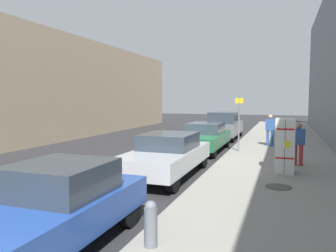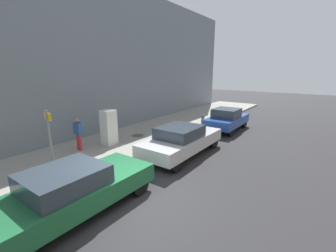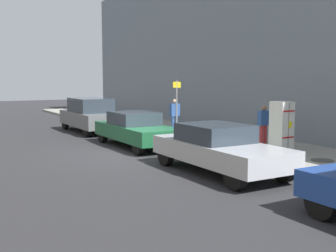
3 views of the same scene
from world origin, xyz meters
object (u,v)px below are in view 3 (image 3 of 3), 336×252
at_px(pedestrian_walking_far, 264,122).
at_px(parked_sedan_green, 136,129).
at_px(discarded_refrigerator, 282,126).
at_px(street_sign_post, 177,107).
at_px(parked_sedan_silver, 218,148).
at_px(parked_suv_gray, 90,115).
at_px(pedestrian_standing_near, 175,114).

height_order(pedestrian_walking_far, parked_sedan_green, pedestrian_walking_far).
height_order(discarded_refrigerator, pedestrian_walking_far, discarded_refrigerator).
relative_size(street_sign_post, parked_sedan_silver, 0.54).
distance_m(discarded_refrigerator, parked_suv_gray, 10.33).
xyz_separation_m(pedestrian_standing_near, parked_sedan_silver, (2.95, 7.38, -0.33)).
height_order(parked_suv_gray, parked_sedan_green, parked_suv_gray).
xyz_separation_m(street_sign_post, pedestrian_walking_far, (-2.45, 2.50, -0.54)).
distance_m(street_sign_post, pedestrian_standing_near, 2.67).
relative_size(street_sign_post, pedestrian_walking_far, 1.63).
bearing_deg(parked_suv_gray, parked_sedan_green, 90.00).
height_order(parked_sedan_green, parked_sedan_silver, parked_sedan_silver).
xyz_separation_m(pedestrian_walking_far, pedestrian_standing_near, (1.16, -4.79, 0.05)).
bearing_deg(parked_suv_gray, pedestrian_walking_far, 116.52).
distance_m(pedestrian_standing_near, parked_suv_gray, 4.54).
relative_size(street_sign_post, parked_sedan_green, 0.55).
relative_size(parked_suv_gray, parked_sedan_silver, 1.01).
bearing_deg(discarded_refrigerator, pedestrian_standing_near, -83.61).
bearing_deg(parked_sedan_green, pedestrian_walking_far, 144.93).
distance_m(discarded_refrigerator, street_sign_post, 4.43).
bearing_deg(street_sign_post, parked_sedan_silver, 71.91).
height_order(pedestrian_standing_near, parked_sedan_green, pedestrian_standing_near).
height_order(street_sign_post, parked_suv_gray, street_sign_post).
height_order(parked_suv_gray, parked_sedan_silver, parked_suv_gray).
bearing_deg(discarded_refrigerator, parked_sedan_silver, 17.81).
relative_size(pedestrian_standing_near, parked_sedan_green, 0.35).
distance_m(discarded_refrigerator, parked_sedan_silver, 3.84).
distance_m(pedestrian_walking_far, parked_suv_gray, 9.21).
height_order(pedestrian_standing_near, parked_suv_gray, pedestrian_standing_near).
bearing_deg(pedestrian_walking_far, pedestrian_standing_near, -119.12).
relative_size(pedestrian_walking_far, parked_suv_gray, 0.33).
bearing_deg(street_sign_post, parked_suv_gray, -73.84).
xyz_separation_m(pedestrian_walking_far, parked_sedan_silver, (4.11, 2.60, -0.29)).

